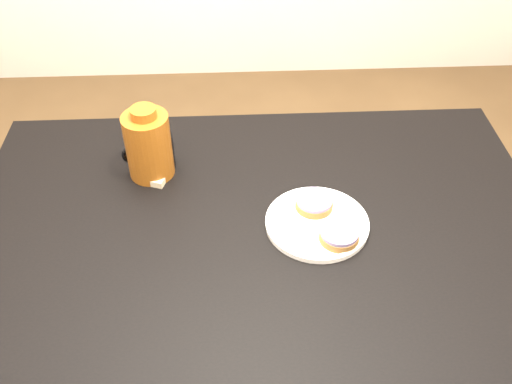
% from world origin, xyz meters
% --- Properties ---
extents(ground_plane, '(4.00, 4.00, 0.00)m').
position_xyz_m(ground_plane, '(0.00, 0.00, 0.00)').
color(ground_plane, brown).
extents(table, '(1.40, 0.90, 0.75)m').
position_xyz_m(table, '(0.00, 0.00, 0.67)').
color(table, black).
rests_on(table, ground_plane).
extents(plate, '(0.25, 0.25, 0.02)m').
position_xyz_m(plate, '(0.14, -0.02, 0.76)').
color(plate, white).
rests_on(plate, table).
extents(bagel_back, '(0.13, 0.13, 0.03)m').
position_xyz_m(bagel_back, '(0.14, 0.03, 0.78)').
color(bagel_back, brown).
rests_on(bagel_back, plate).
extents(bagel_front, '(0.12, 0.12, 0.03)m').
position_xyz_m(bagel_front, '(0.18, -0.08, 0.78)').
color(bagel_front, brown).
rests_on(bagel_front, plate).
extents(mug, '(0.14, 0.11, 0.10)m').
position_xyz_m(mug, '(-0.26, 0.22, 0.80)').
color(mug, black).
rests_on(mug, table).
extents(teabag_pouch, '(0.05, 0.05, 0.02)m').
position_xyz_m(teabag_pouch, '(-0.26, 0.15, 0.76)').
color(teabag_pouch, '#C6B793').
rests_on(teabag_pouch, table).
extents(bagel_package, '(0.13, 0.13, 0.20)m').
position_xyz_m(bagel_package, '(-0.27, 0.19, 0.84)').
color(bagel_package, '#632F0D').
rests_on(bagel_package, table).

